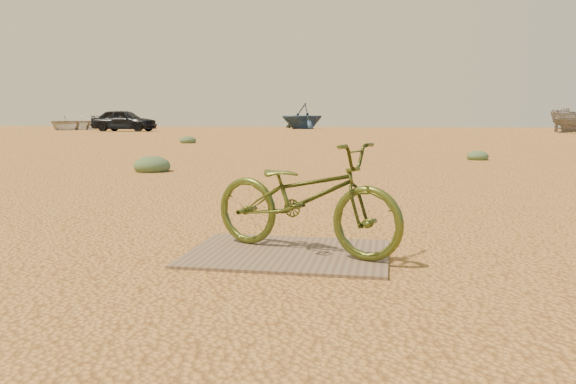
% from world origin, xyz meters
% --- Properties ---
extents(ground, '(120.00, 120.00, 0.00)m').
position_xyz_m(ground, '(0.00, 0.00, 0.00)').
color(ground, tan).
rests_on(ground, ground).
extents(plywood_board, '(1.44, 1.07, 0.02)m').
position_xyz_m(plywood_board, '(0.43, 0.19, 0.01)').
color(plywood_board, '#72614A').
rests_on(plywood_board, ground).
extents(bicycle, '(1.60, 1.05, 0.80)m').
position_xyz_m(bicycle, '(0.55, 0.23, 0.42)').
color(bicycle, '#44521D').
rests_on(bicycle, plywood_board).
extents(car, '(4.94, 2.18, 1.65)m').
position_xyz_m(car, '(-18.79, 36.00, 0.83)').
color(car, black).
rests_on(car, ground).
extents(boat_near_left, '(4.58, 6.16, 1.22)m').
position_xyz_m(boat_near_left, '(-25.76, 40.45, 0.61)').
color(boat_near_left, beige).
rests_on(boat_near_left, ground).
extents(boat_far_left, '(5.97, 5.99, 2.39)m').
position_xyz_m(boat_far_left, '(-7.03, 47.86, 1.19)').
color(boat_far_left, navy).
rests_on(boat_far_left, ground).
extents(kale_a, '(0.67, 0.67, 0.37)m').
position_xyz_m(kale_a, '(-3.22, 6.04, 0.00)').
color(kale_a, '#55704B').
rests_on(kale_a, ground).
extents(kale_b, '(0.51, 0.51, 0.28)m').
position_xyz_m(kale_b, '(3.17, 10.21, 0.00)').
color(kale_b, '#55704B').
rests_on(kale_b, ground).
extents(kale_c, '(0.65, 0.65, 0.36)m').
position_xyz_m(kale_c, '(-6.82, 17.55, 0.00)').
color(kale_c, '#55704B').
rests_on(kale_c, ground).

